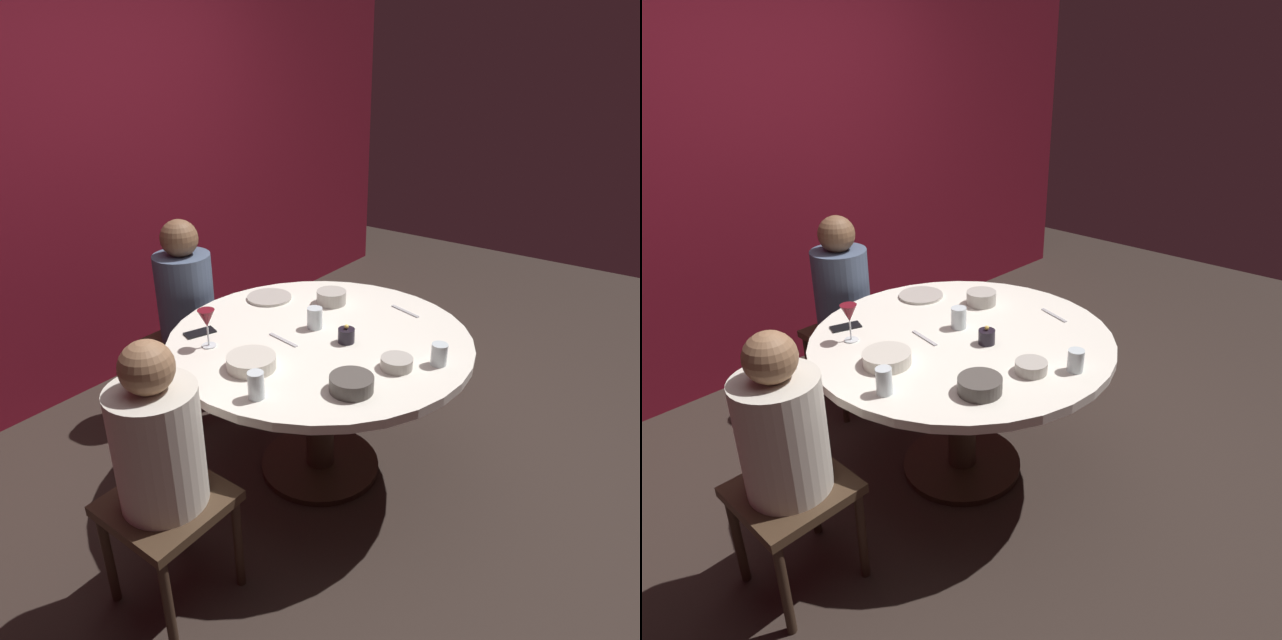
{
  "view_description": "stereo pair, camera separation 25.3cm",
  "coord_description": "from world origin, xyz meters",
  "views": [
    {
      "loc": [
        -1.84,
        -1.36,
        1.91
      ],
      "look_at": [
        0.0,
        0.0,
        0.83
      ],
      "focal_mm": 31.35,
      "sensor_mm": 36.0,
      "label": 1
    },
    {
      "loc": [
        -1.68,
        -1.56,
        1.91
      ],
      "look_at": [
        0.0,
        0.0,
        0.83
      ],
      "focal_mm": 31.35,
      "sensor_mm": 36.0,
      "label": 2
    }
  ],
  "objects": [
    {
      "name": "fork_near_plate",
      "position": [
        0.47,
        -0.19,
        0.75
      ],
      "size": [
        0.06,
        0.18,
        0.01
      ],
      "primitive_type": "cube",
      "rotation": [
        0.0,
        0.0,
        -0.28
      ],
      "color": "#B7B7BC",
      "rests_on": "dining_table"
    },
    {
      "name": "bowl_small_white",
      "position": [
        0.34,
        0.18,
        0.78
      ],
      "size": [
        0.15,
        0.15,
        0.07
      ],
      "primitive_type": "cylinder",
      "color": "#B2ADA3",
      "rests_on": "dining_table"
    },
    {
      "name": "cup_by_right_diner",
      "position": [
        0.08,
        -0.55,
        0.8
      ],
      "size": [
        0.07,
        0.07,
        0.09
      ],
      "primitive_type": "cylinder",
      "color": "silver",
      "rests_on": "dining_table"
    },
    {
      "name": "wine_glass",
      "position": [
        -0.38,
        0.33,
        0.88
      ],
      "size": [
        0.08,
        0.08,
        0.18
      ],
      "color": "silver",
      "rests_on": "dining_table"
    },
    {
      "name": "back_wall",
      "position": [
        0.0,
        1.67,
        1.3
      ],
      "size": [
        6.0,
        0.1,
        2.6
      ],
      "primitive_type": "cube",
      "color": "maroon",
      "rests_on": "ground"
    },
    {
      "name": "bowl_serving_large",
      "position": [
        -0.05,
        -0.43,
        0.77
      ],
      "size": [
        0.13,
        0.13,
        0.05
      ],
      "primitive_type": "cylinder",
      "color": "#B2ADA3",
      "rests_on": "dining_table"
    },
    {
      "name": "cell_phone",
      "position": [
        -0.31,
        0.46,
        0.75
      ],
      "size": [
        0.16,
        0.11,
        0.01
      ],
      "primitive_type": "cube",
      "rotation": [
        0.0,
        0.0,
        4.38
      ],
      "color": "black",
      "rests_on": "dining_table"
    },
    {
      "name": "candle_holder",
      "position": [
        0.02,
        -0.13,
        0.78
      ],
      "size": [
        0.08,
        0.08,
        0.09
      ],
      "color": "black",
      "rests_on": "dining_table"
    },
    {
      "name": "ground_plane",
      "position": [
        0.0,
        0.0,
        0.0
      ],
      "size": [
        8.0,
        8.0,
        0.0
      ],
      "primitive_type": "plane",
      "color": "#2D231E"
    },
    {
      "name": "cup_near_candle",
      "position": [
        0.05,
        0.07,
        0.8
      ],
      "size": [
        0.07,
        0.07,
        0.1
      ],
      "primitive_type": "cylinder",
      "color": "silver",
      "rests_on": "dining_table"
    },
    {
      "name": "knife_near_plate",
      "position": [
        -0.14,
        0.11,
        0.75
      ],
      "size": [
        0.04,
        0.18,
        0.01
      ],
      "primitive_type": "cube",
      "rotation": [
        0.0,
        0.0,
        -0.16
      ],
      "color": "#B7B7BC",
      "rests_on": "dining_table"
    },
    {
      "name": "bowl_salad_center",
      "position": [
        -0.4,
        0.05,
        0.78
      ],
      "size": [
        0.21,
        0.21,
        0.05
      ],
      "primitive_type": "cylinder",
      "color": "beige",
      "rests_on": "dining_table"
    },
    {
      "name": "seated_diner_back",
      "position": [
        0.0,
        0.92,
        0.71
      ],
      "size": [
        0.4,
        0.4,
        1.15
      ],
      "rotation": [
        0.0,
        0.0,
        4.71
      ],
      "color": "#3F2D1E",
      "rests_on": "ground"
    },
    {
      "name": "bowl_sauce_side",
      "position": [
        -0.3,
        -0.37,
        0.78
      ],
      "size": [
        0.17,
        0.17,
        0.06
      ],
      "primitive_type": "cylinder",
      "color": "#4C4742",
      "rests_on": "dining_table"
    },
    {
      "name": "cup_by_left_diner",
      "position": [
        -0.56,
        -0.12,
        0.8
      ],
      "size": [
        0.06,
        0.06,
        0.11
      ],
      "primitive_type": "cylinder",
      "color": "silver",
      "rests_on": "dining_table"
    },
    {
      "name": "dining_table",
      "position": [
        0.0,
        0.0,
        0.6
      ],
      "size": [
        1.39,
        1.39,
        0.75
      ],
      "color": "silver",
      "rests_on": "ground"
    },
    {
      "name": "seated_diner_left",
      "position": [
        -0.93,
        0.0,
        0.69
      ],
      "size": [
        0.4,
        0.4,
        1.11
      ],
      "rotation": [
        0.0,
        0.0,
        6.28
      ],
      "color": "#3F2D1E",
      "rests_on": "ground"
    },
    {
      "name": "dinner_plate",
      "position": [
        0.19,
        0.48,
        0.76
      ],
      "size": [
        0.24,
        0.24,
        0.01
      ],
      "primitive_type": "cylinder",
      "color": "#B2ADA3",
      "rests_on": "dining_table"
    }
  ]
}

